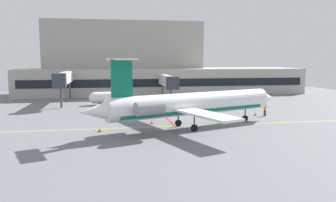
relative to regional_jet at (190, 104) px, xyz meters
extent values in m
cube|color=slate|center=(-3.04, -0.64, -3.36)|extent=(120.00, 120.00, 0.10)
cube|color=yellow|center=(-3.04, 1.62, -3.30)|extent=(108.00, 0.24, 0.01)
cube|color=red|center=(-1.77, 5.80, -3.30)|extent=(0.30, 8.00, 0.01)
cube|color=#ADA89E|center=(3.75, 47.23, 0.09)|extent=(75.15, 15.74, 6.80)
cube|color=#9F9A91|center=(-6.51, 51.17, 9.81)|extent=(42.29, 11.02, 12.64)
cube|color=black|center=(3.75, 39.31, 0.13)|extent=(72.15, 0.12, 1.99)
cube|color=silver|center=(2.11, 32.22, 1.15)|extent=(1.40, 14.28, 2.40)
cube|color=#2D333D|center=(2.11, 24.18, 1.15)|extent=(2.40, 2.00, 2.64)
cylinder|color=#4C4C51|center=(2.11, 37.86, -1.68)|extent=(0.44, 0.44, 3.26)
cylinder|color=#4C4C51|center=(2.11, 25.88, -1.68)|extent=(0.44, 0.44, 3.26)
cube|color=silver|center=(-19.90, 30.85, 2.08)|extent=(1.40, 17.01, 2.40)
cube|color=#2D333D|center=(-19.90, 21.45, 2.08)|extent=(2.40, 2.00, 2.64)
cylinder|color=#4C4C51|center=(-19.90, 37.86, -1.22)|extent=(0.44, 0.44, 4.18)
cylinder|color=#4C4C51|center=(-19.90, 23.15, -1.22)|extent=(0.44, 0.44, 4.18)
cylinder|color=white|center=(0.56, 0.21, 0.03)|extent=(24.30, 11.55, 2.99)
cube|color=#0C664C|center=(0.56, 0.21, -0.80)|extent=(21.87, 10.40, 0.54)
cone|color=white|center=(13.16, 4.95, 0.03)|extent=(4.11, 3.90, 2.93)
cone|color=white|center=(-12.32, -4.64, 0.03)|extent=(4.54, 3.75, 2.54)
cube|color=white|center=(-3.95, 5.19, -0.42)|extent=(6.15, 9.94, 0.28)
cube|color=white|center=(0.46, -6.50, -0.42)|extent=(6.15, 9.94, 0.28)
cylinder|color=gray|center=(-7.71, -0.38, 0.25)|extent=(3.94, 2.81, 1.65)
cylinder|color=gray|center=(-6.05, -4.80, 0.25)|extent=(3.94, 2.81, 1.65)
cube|color=#0C664C|center=(-9.21, -3.47, 3.76)|extent=(2.60, 1.17, 4.48)
cube|color=white|center=(-9.21, -3.47, 6.00)|extent=(3.65, 5.22, 0.20)
cylinder|color=#3F3F44|center=(9.39, 3.54, -1.94)|extent=(0.20, 0.20, 1.39)
cylinder|color=black|center=(9.39, 3.54, -2.86)|extent=(0.97, 0.64, 0.90)
cylinder|color=#3F3F44|center=(-1.29, 1.59, -1.94)|extent=(0.20, 0.20, 1.39)
cylinder|color=black|center=(-1.29, 1.59, -2.86)|extent=(0.97, 0.64, 0.90)
cylinder|color=#3F3F44|center=(0.08, -2.05, -1.94)|extent=(0.20, 0.20, 1.39)
cylinder|color=black|center=(0.08, -2.05, -2.86)|extent=(0.97, 0.64, 0.90)
cube|color=#E5B20C|center=(13.64, 23.77, -2.66)|extent=(3.52, 4.06, 0.59)
cube|color=#C3970A|center=(13.07, 24.63, -1.81)|extent=(2.16, 2.12, 1.12)
cylinder|color=black|center=(12.18, 24.35, -2.96)|extent=(0.62, 0.74, 0.70)
cylinder|color=black|center=(13.69, 25.34, -2.96)|extent=(0.62, 0.74, 0.70)
cylinder|color=black|center=(13.59, 22.21, -2.96)|extent=(0.62, 0.74, 0.70)
cylinder|color=black|center=(15.09, 23.19, -2.96)|extent=(0.62, 0.74, 0.70)
cube|color=#1E4CB2|center=(8.13, 21.52, -2.72)|extent=(3.52, 3.37, 0.48)
cube|color=#1A4197|center=(7.45, 20.92, -1.81)|extent=(1.95, 1.97, 1.34)
cylinder|color=black|center=(7.82, 20.16, -2.96)|extent=(0.71, 0.67, 0.70)
cylinder|color=black|center=(6.74, 21.39, -2.96)|extent=(0.71, 0.67, 0.70)
cylinder|color=black|center=(9.52, 21.65, -2.96)|extent=(0.71, 0.67, 0.70)
cylinder|color=black|center=(8.44, 22.88, -2.96)|extent=(0.71, 0.67, 0.70)
cylinder|color=white|center=(-10.88, 26.05, -1.79)|extent=(5.94, 2.90, 2.34)
sphere|color=white|center=(-8.03, 26.34, -1.79)|extent=(2.29, 2.29, 2.29)
sphere|color=white|center=(-13.74, 25.77, -1.79)|extent=(2.29, 2.29, 2.29)
cube|color=#59595B|center=(-12.61, 26.05, -3.13)|extent=(0.60, 2.10, 0.35)
cube|color=#59595B|center=(-9.16, 26.05, -3.13)|extent=(0.60, 2.10, 0.35)
cylinder|color=#191E33|center=(14.39, 7.59, -2.86)|extent=(0.18, 0.18, 0.90)
cylinder|color=#191E33|center=(14.55, 7.46, -2.86)|extent=(0.18, 0.18, 0.90)
cylinder|color=orange|center=(14.47, 7.53, -2.12)|extent=(0.34, 0.34, 0.58)
sphere|color=tan|center=(14.47, 7.53, -1.71)|extent=(0.24, 0.24, 0.24)
cylinder|color=orange|center=(14.30, 7.67, -1.75)|extent=(0.35, 0.32, 0.50)
cylinder|color=#F2590C|center=(14.30, 7.67, -1.53)|extent=(0.06, 0.06, 0.28)
cylinder|color=orange|center=(14.64, 7.38, -1.75)|extent=(0.35, 0.32, 0.50)
cylinder|color=#F2590C|center=(14.64, 7.38, -1.53)|extent=(0.06, 0.06, 0.28)
cone|color=orange|center=(13.18, 8.34, -3.03)|extent=(0.36, 0.36, 0.55)
cube|color=black|center=(13.18, 8.34, -3.29)|extent=(0.47, 0.47, 0.04)
cone|color=orange|center=(-4.72, 3.95, -3.03)|extent=(0.36, 0.36, 0.55)
cube|color=black|center=(-4.72, 3.95, -3.29)|extent=(0.47, 0.47, 0.04)
cone|color=orange|center=(-12.03, -0.24, -3.03)|extent=(0.36, 0.36, 0.55)
cube|color=black|center=(-12.03, -0.24, -3.29)|extent=(0.47, 0.47, 0.04)
camera|label=1|loc=(-10.62, -43.94, 6.02)|focal=36.13mm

